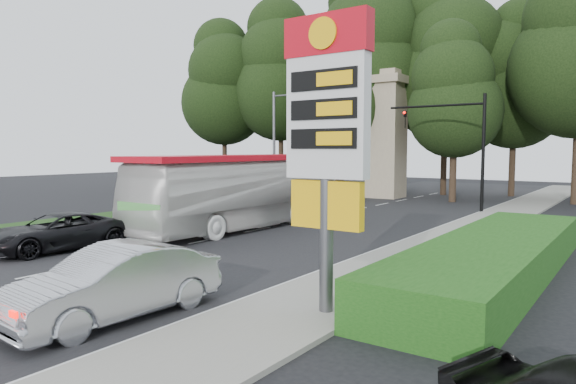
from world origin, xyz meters
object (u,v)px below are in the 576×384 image
Objects in this scene: suv_charcoal at (56,232)px; gas_station_pylon at (327,123)px; traffic_signal_mast at (461,136)px; streetlight_signs at (277,141)px; sedan_silver at (115,283)px; transit_bus at (243,192)px; monument at (387,134)px.

gas_station_pylon is at bearing 2.77° from suv_charcoal.
traffic_signal_mast is 1.41× the size of suv_charcoal.
suv_charcoal is at bearing 176.77° from gas_station_pylon.
traffic_signal_mast is at bearing 73.39° from suv_charcoal.
streetlight_signs is 1.58× the size of sedan_silver.
suv_charcoal is at bearing -112.62° from traffic_signal_mast.
streetlight_signs is 0.62× the size of transit_bus.
sedan_silver reaches higher than suv_charcoal.
streetlight_signs is at bearing 107.11° from suv_charcoal.
monument is 1.99× the size of sedan_silver.
traffic_signal_mast is (-3.52, 22.00, 0.22)m from gas_station_pylon.
monument reaches higher than suv_charcoal.
monument is (4.99, 7.99, 0.67)m from streetlight_signs.
gas_station_pylon is 1.34× the size of suv_charcoal.
gas_station_pylon is 30.17m from monument.
sedan_silver is (6.41, -12.13, -0.96)m from transit_bus.
gas_station_pylon is 6.03m from sedan_silver.
gas_station_pylon is 12.96m from suv_charcoal.
traffic_signal_mast reaches higher than gas_station_pylon.
streetlight_signs is at bearing 128.96° from gas_station_pylon.
streetlight_signs is 9.44m from monument.
gas_station_pylon reaches higher than transit_bus.
gas_station_pylon reaches higher than sedan_silver.
suv_charcoal is at bearing -92.50° from monument.
transit_bus is (-10.22, 9.17, -2.66)m from gas_station_pylon.
suv_charcoal is (-1.19, -27.31, -4.39)m from monument.
streetlight_signs reaches higher than suv_charcoal.
traffic_signal_mast reaches higher than sedan_silver.
traffic_signal_mast is at bearing 8.92° from streetlight_signs.
streetlight_signs reaches higher than gas_station_pylon.
sedan_silver is (-3.81, -2.96, -3.62)m from gas_station_pylon.
streetlight_signs is at bearing -171.08° from traffic_signal_mast.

